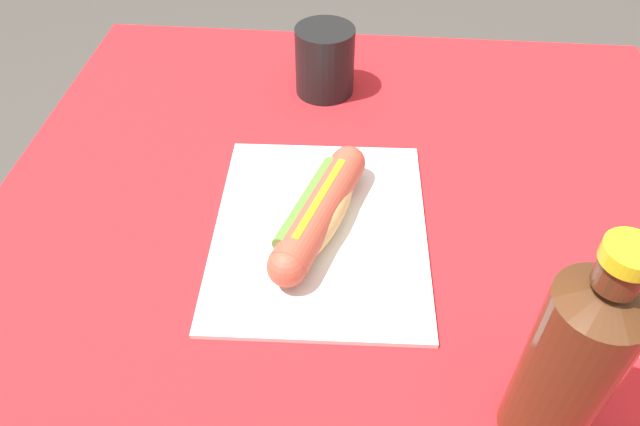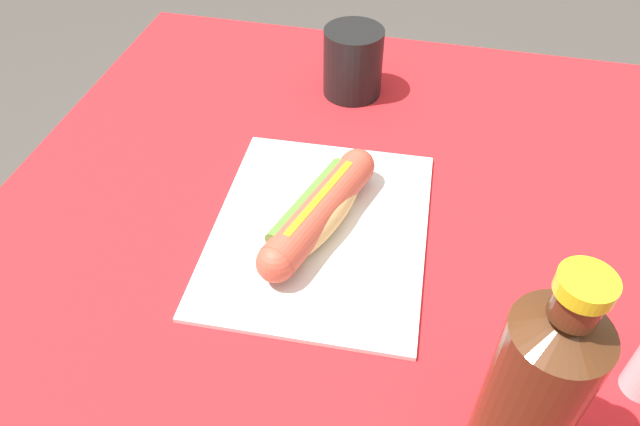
# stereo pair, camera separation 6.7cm
# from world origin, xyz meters

# --- Properties ---
(dining_table) EXTENTS (1.05, 0.90, 0.77)m
(dining_table) POSITION_xyz_m (0.00, 0.00, 0.63)
(dining_table) COLOR brown
(dining_table) RESTS_ON ground
(paper_wrapper) EXTENTS (0.31, 0.26, 0.01)m
(paper_wrapper) POSITION_xyz_m (0.05, 0.04, 0.77)
(paper_wrapper) COLOR silver
(paper_wrapper) RESTS_ON dining_table
(hot_dog) EXTENTS (0.21, 0.10, 0.05)m
(hot_dog) POSITION_xyz_m (0.05, 0.04, 0.80)
(hot_dog) COLOR #DBB26B
(hot_dog) RESTS_ON paper_wrapper
(soda_bottle) EXTENTS (0.07, 0.07, 0.23)m
(soda_bottle) POSITION_xyz_m (-0.17, -0.17, 0.87)
(soda_bottle) COLOR #4C2814
(soda_bottle) RESTS_ON dining_table
(drinking_cup) EXTENTS (0.09, 0.09, 0.10)m
(drinking_cup) POSITION_xyz_m (0.35, 0.06, 0.82)
(drinking_cup) COLOR black
(drinking_cup) RESTS_ON dining_table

